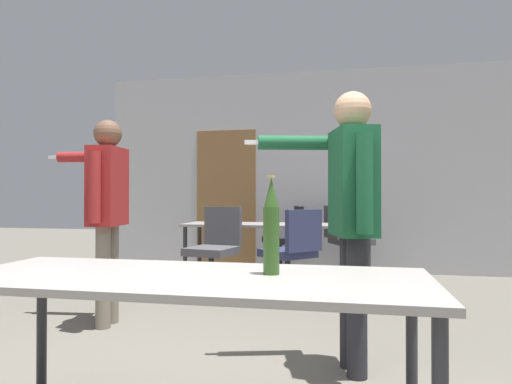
{
  "coord_description": "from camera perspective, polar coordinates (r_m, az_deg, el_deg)",
  "views": [
    {
      "loc": [
        0.68,
        -1.5,
        1.06
      ],
      "look_at": [
        -0.04,
        2.08,
        1.1
      ],
      "focal_mm": 32.0,
      "sensor_mm": 36.0,
      "label": 1
    }
  ],
  "objects": [
    {
      "name": "office_chair_side_rolled",
      "position": [
        6.05,
        11.16,
        -6.4
      ],
      "size": [
        0.66,
        0.63,
        0.95
      ],
      "rotation": [
        0.0,
        0.0,
        5.15
      ],
      "color": "black",
      "rests_on": "ground_plane"
    },
    {
      "name": "person_near_casual",
      "position": [
        2.83,
        11.73,
        -1.05
      ],
      "size": [
        0.85,
        0.56,
        1.7
      ],
      "rotation": [
        0.0,
        0.0,
        1.83
      ],
      "color": "#28282D",
      "rests_on": "ground_plane"
    },
    {
      "name": "office_chair_far_right",
      "position": [
        6.26,
        3.71,
        -6.32
      ],
      "size": [
        0.62,
        0.57,
        0.93
      ],
      "rotation": [
        0.0,
        0.0,
        1.85
      ],
      "color": "black",
      "rests_on": "ground_plane"
    },
    {
      "name": "conference_table_near",
      "position": [
        1.93,
        -8.42,
        -12.16
      ],
      "size": [
        1.95,
        0.75,
        0.74
      ],
      "color": "gray",
      "rests_on": "ground_plane"
    },
    {
      "name": "conference_table_far",
      "position": [
        5.4,
        2.6,
        -4.71
      ],
      "size": [
        2.2,
        0.64,
        0.74
      ],
      "color": "gray",
      "rests_on": "ground_plane"
    },
    {
      "name": "person_center_tall",
      "position": [
        3.97,
        -18.25,
        -0.89
      ],
      "size": [
        0.8,
        0.57,
        1.7
      ],
      "rotation": [
        0.0,
        0.0,
        1.67
      ],
      "color": "slate",
      "rests_on": "ground_plane"
    },
    {
      "name": "back_wall",
      "position": [
        6.65,
        5.31,
        2.54
      ],
      "size": [
        5.81,
        0.12,
        2.87
      ],
      "color": "#BCBCC1",
      "rests_on": "ground_plane"
    },
    {
      "name": "beer_bottle",
      "position": [
        1.89,
        1.92,
        -4.46
      ],
      "size": [
        0.07,
        0.07,
        0.41
      ],
      "color": "#2D511E",
      "rests_on": "conference_table_near"
    },
    {
      "name": "office_chair_mid_tucked",
      "position": [
        4.77,
        4.55,
        -8.12
      ],
      "size": [
        0.69,
        0.68,
        0.93
      ],
      "rotation": [
        0.0,
        0.0,
        0.81
      ],
      "color": "black",
      "rests_on": "ground_plane"
    },
    {
      "name": "office_chair_far_left",
      "position": [
        4.91,
        -5.17,
        -7.72
      ],
      "size": [
        0.55,
        0.6,
        0.95
      ],
      "rotation": [
        0.0,
        0.0,
        2.93
      ],
      "color": "black",
      "rests_on": "ground_plane"
    }
  ]
}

